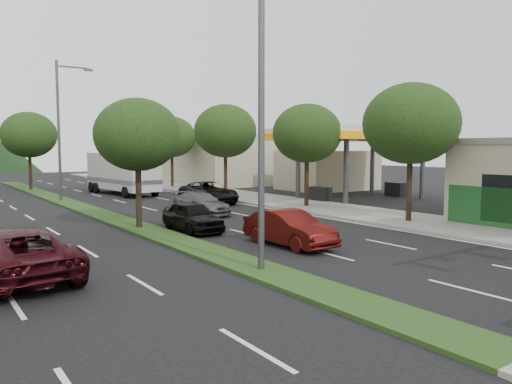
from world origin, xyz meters
TOP-DOWN VIEW (x-y plane):
  - sidewalk_right at (12.50, 25.00)m, footprint 5.00×90.00m
  - median at (0.00, 28.00)m, footprint 1.60×56.00m
  - gas_canopy at (19.00, 22.00)m, footprint 12.20×8.20m
  - bldg_right_far at (19.50, 44.00)m, footprint 10.00×16.00m
  - tree_r_b at (12.00, 12.00)m, footprint 4.80×4.80m
  - tree_r_c at (12.00, 20.00)m, footprint 4.40×4.40m
  - tree_r_d at (12.00, 30.00)m, footprint 5.00×5.00m
  - tree_r_e at (12.00, 40.00)m, footprint 4.60×4.60m
  - tree_med_near at (0.00, 18.00)m, footprint 4.00×4.00m
  - tree_med_far at (0.00, 44.00)m, footprint 4.80×4.80m
  - streetlight_near at (0.21, 8.00)m, footprint 2.60×0.25m
  - streetlight_mid at (0.21, 33.00)m, footprint 2.60×0.25m
  - suv_maroon at (-6.38, 11.33)m, footprint 3.07×5.74m
  - car_queue_a at (1.78, 16.02)m, footprint 1.85×4.18m
  - car_queue_b at (4.91, 21.02)m, footprint 2.14×4.51m
  - car_queue_c at (3.30, 10.80)m, footprint 1.60×4.27m
  - car_queue_d at (8.21, 26.02)m, footprint 2.60×5.44m
  - motorhome at (5.63, 36.02)m, footprint 3.49×9.14m

SIDE VIEW (x-z plane):
  - median at x=0.00m, z-range 0.00..0.12m
  - sidewalk_right at x=12.50m, z-range 0.00..0.15m
  - car_queue_b at x=4.91m, z-range 0.00..1.27m
  - car_queue_c at x=3.30m, z-range 0.00..1.39m
  - car_queue_a at x=1.78m, z-range 0.00..1.40m
  - car_queue_d at x=8.21m, z-range 0.00..1.50m
  - suv_maroon at x=-6.38m, z-range 0.00..1.53m
  - motorhome at x=5.63m, z-range 0.11..3.54m
  - bldg_right_far at x=19.50m, z-range 0.00..5.20m
  - tree_med_near at x=0.00m, z-range 1.42..7.44m
  - gas_canopy at x=19.00m, z-range 2.02..7.27m
  - tree_r_c at x=12.00m, z-range 1.51..7.99m
  - tree_r_e at x=12.00m, z-range 1.54..8.25m
  - tree_med_far at x=0.00m, z-range 1.54..8.47m
  - tree_r_b at x=12.00m, z-range 1.57..8.50m
  - tree_r_d at x=12.00m, z-range 1.60..8.76m
  - streetlight_near at x=0.21m, z-range 0.58..10.58m
  - streetlight_mid at x=0.21m, z-range 0.58..10.58m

